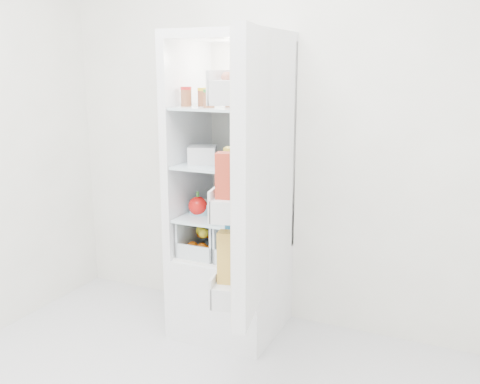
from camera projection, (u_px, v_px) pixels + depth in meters
The scene contains 20 objects.
room_walls at pixel (132, 71), 1.87m from camera, with size 3.02×3.02×2.61m.
refrigerator at pixel (234, 225), 3.26m from camera, with size 0.60×0.60×1.80m.
shelf_low at pixel (229, 215), 3.19m from camera, with size 0.49×0.53×0.01m, color silver.
shelf_mid at pixel (229, 164), 3.12m from camera, with size 0.49×0.53×0.01m, color silver.
shelf_top at pixel (229, 107), 3.04m from camera, with size 0.49×0.53×0.01m, color silver.
crisper_left at pixel (211, 233), 3.27m from camera, with size 0.23×0.46×0.22m, color silver, non-canonical shape.
crisper_right at pixel (248, 239), 3.17m from camera, with size 0.23×0.46×0.22m, color silver, non-canonical shape.
condiment_jars at pixel (213, 99), 2.94m from camera, with size 0.38×0.16×0.08m.
squeeze_bottle at pixel (270, 89), 3.02m from camera, with size 0.05×0.05×0.18m, color white.
tub_white at pixel (203, 155), 3.10m from camera, with size 0.16×0.16×0.10m, color silver.
tub_cream at pixel (246, 159), 3.07m from camera, with size 0.11×0.11×0.06m, color beige.
tin_red at pixel (246, 164), 2.91m from camera, with size 0.09×0.09×0.06m, color red.
foil_tray at pixel (236, 155), 3.29m from camera, with size 0.15×0.11×0.04m, color silver.
red_cabbage at pixel (236, 202), 3.08m from camera, with size 0.19×0.19×0.19m, color #511C4F.
bell_pepper at pixel (198, 206), 3.15m from camera, with size 0.11×0.11×0.11m, color red.
mushroom_bowl at pixel (201, 208), 3.19m from camera, with size 0.13×0.13×0.06m, color #99D0E4.
salad_bag at pixel (231, 210), 3.06m from camera, with size 0.11×0.11×0.11m, color #B1C392.
citrus_pile at pixel (207, 239), 3.22m from camera, with size 0.20×0.24×0.16m.
veg_pile at pixel (249, 246), 3.18m from camera, with size 0.16×0.30×0.10m.
fridge_door at pixel (246, 181), 2.46m from camera, with size 0.28×0.60×1.30m.
Camera 1 is at (1.15, -1.58, 1.60)m, focal length 40.00 mm.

